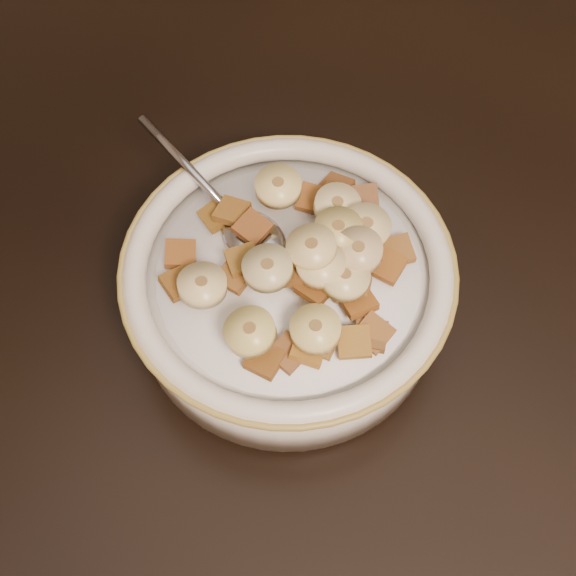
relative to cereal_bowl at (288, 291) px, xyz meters
The scene contains 42 objects.
floor 0.86m from the cereal_bowl, 24.11° to the left, with size 4.00×4.50×0.10m, color #422816.
cereal_bowl is the anchor object (origin of this frame).
milk 0.03m from the cereal_bowl, ahead, with size 0.17×0.17×0.00m, color white.
spoon 0.04m from the cereal_bowl, 164.46° to the left, with size 0.04×0.05×0.01m, color #A0A7B2.
cereal_square_0 0.05m from the cereal_bowl, 165.25° to the left, with size 0.02×0.02×0.01m, color brown.
cereal_square_1 0.05m from the cereal_bowl, 144.82° to the right, with size 0.02×0.02×0.01m, color olive.
cereal_square_2 0.08m from the cereal_bowl, 21.24° to the right, with size 0.02×0.02×0.01m, color olive.
cereal_square_3 0.08m from the cereal_bowl, 95.44° to the left, with size 0.02×0.02×0.01m, color brown.
cereal_square_4 0.07m from the cereal_bowl, behind, with size 0.02×0.02×0.01m, color brown.
cereal_square_5 0.07m from the cereal_bowl, 58.05° to the right, with size 0.02×0.02×0.01m, color brown.
cereal_square_6 0.08m from the cereal_bowl, 11.66° to the right, with size 0.02×0.02×0.01m, color brown.
cereal_square_7 0.07m from the cereal_bowl, 93.36° to the left, with size 0.02×0.02×0.01m, color brown.
cereal_square_8 0.08m from the cereal_bowl, 42.43° to the left, with size 0.02×0.02×0.01m, color brown.
cereal_square_9 0.05m from the cereal_bowl, 48.90° to the right, with size 0.02×0.02×0.01m, color brown.
cereal_square_10 0.06m from the cereal_bowl, ahead, with size 0.02×0.02×0.01m, color brown.
cereal_square_11 0.07m from the cereal_bowl, 31.66° to the left, with size 0.02×0.02×0.01m, color brown.
cereal_square_12 0.05m from the cereal_bowl, 20.02° to the right, with size 0.02×0.02×0.01m, color brown.
cereal_square_13 0.07m from the cereal_bowl, 70.24° to the right, with size 0.02×0.02×0.01m, color brown.
cereal_square_14 0.07m from the cereal_bowl, 104.68° to the left, with size 0.02×0.02×0.01m, color brown.
cereal_square_15 0.05m from the cereal_bowl, 131.14° to the right, with size 0.02×0.02×0.01m, color brown.
cereal_square_16 0.07m from the cereal_bowl, 46.27° to the right, with size 0.02×0.02×0.01m, color #9D691F.
cereal_square_17 0.06m from the cereal_bowl, 21.94° to the left, with size 0.02×0.02×0.01m, color brown.
cereal_square_18 0.06m from the cereal_bowl, 45.84° to the left, with size 0.02×0.02×0.01m, color olive.
cereal_square_19 0.08m from the cereal_bowl, 138.07° to the right, with size 0.02×0.02×0.01m, color brown.
cereal_square_20 0.07m from the cereal_bowl, 37.47° to the right, with size 0.02×0.02×0.01m, color olive.
cereal_square_21 0.07m from the cereal_bowl, 164.53° to the left, with size 0.02×0.02×0.01m, color #926122.
cereal_square_22 0.08m from the cereal_bowl, 10.27° to the right, with size 0.02×0.02×0.01m, color brown.
cereal_square_23 0.06m from the cereal_bowl, ahead, with size 0.02×0.02×0.01m, color brown.
cereal_square_24 0.08m from the cereal_bowl, 156.27° to the right, with size 0.02×0.02×0.01m, color brown.
cereal_square_25 0.08m from the cereal_bowl, 78.24° to the left, with size 0.02×0.02×0.01m, color #905D32.
banana_slice_0 0.06m from the cereal_bowl, ahead, with size 0.03×0.03×0.01m, color #EDCB85.
banana_slice_1 0.06m from the cereal_bowl, 21.91° to the left, with size 0.03×0.03×0.01m, color tan.
banana_slice_2 0.07m from the cereal_bowl, 129.23° to the left, with size 0.03×0.03×0.01m, color #E7CE88.
banana_slice_3 0.07m from the cereal_bowl, 40.04° to the right, with size 0.03×0.03×0.01m, color #FADC84.
banana_slice_4 0.06m from the cereal_bowl, 57.31° to the left, with size 0.03×0.03×0.01m, color #D0C26B.
banana_slice_5 0.07m from the cereal_bowl, 52.97° to the left, with size 0.03×0.03×0.01m, color beige.
banana_slice_6 0.07m from the cereal_bowl, 82.35° to the left, with size 0.03×0.03×0.01m, color beige.
banana_slice_7 0.06m from the cereal_bowl, 95.57° to the right, with size 0.03×0.03×0.01m, color #D1C587.
banana_slice_8 0.08m from the cereal_bowl, 80.56° to the right, with size 0.03×0.03×0.01m, color #DAC769.
banana_slice_9 0.07m from the cereal_bowl, 127.76° to the right, with size 0.03×0.03×0.01m, color #CBB97D.
banana_slice_10 0.07m from the cereal_bowl, ahead, with size 0.03×0.03×0.01m, color beige.
banana_slice_11 0.07m from the cereal_bowl, 30.70° to the left, with size 0.03×0.03×0.01m, color #D1B779.
Camera 1 is at (-0.08, -0.30, 1.21)m, focal length 45.00 mm.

